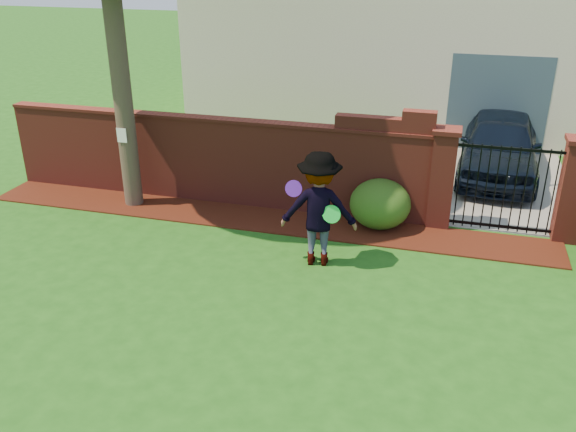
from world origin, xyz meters
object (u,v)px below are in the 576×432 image
(frisbee_purple, at_px, (294,189))
(frisbee_green, at_px, (332,214))
(man, at_px, (318,210))
(car, at_px, (499,149))

(frisbee_purple, bearing_deg, frisbee_green, -5.76)
(frisbee_purple, bearing_deg, man, 13.30)
(car, xyz_separation_m, man, (-2.98, -4.94, 0.25))
(frisbee_green, bearing_deg, car, 61.78)
(car, bearing_deg, frisbee_green, -114.89)
(car, xyz_separation_m, frisbee_purple, (-3.36, -5.03, 0.61))
(car, distance_m, frisbee_green, 5.78)
(car, bearing_deg, frisbee_purple, -120.46)
(man, height_order, frisbee_green, man)
(man, bearing_deg, car, -129.61)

